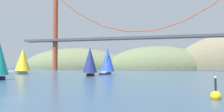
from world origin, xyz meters
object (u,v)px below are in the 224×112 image
at_px(sailboat_yellow_sail, 22,60).
at_px(sailboat_navy_sail, 90,61).
at_px(channel_buoy, 216,96).
at_px(sailboat_blue_spinnaker, 107,60).

xyz_separation_m(sailboat_yellow_sail, sailboat_navy_sail, (28.27, -6.71, -0.33)).
bearing_deg(channel_buoy, sailboat_blue_spinnaker, 118.50).
distance_m(sailboat_blue_spinnaker, channel_buoy, 56.03).
height_order(sailboat_yellow_sail, sailboat_navy_sail, sailboat_yellow_sail).
relative_size(sailboat_yellow_sail, sailboat_blue_spinnaker, 0.94).
height_order(sailboat_navy_sail, channel_buoy, sailboat_navy_sail).
distance_m(sailboat_yellow_sail, channel_buoy, 71.22).
xyz_separation_m(sailboat_navy_sail, channel_buoy, (28.14, -36.55, -4.02)).
bearing_deg(channel_buoy, sailboat_yellow_sail, 142.52).
bearing_deg(sailboat_navy_sail, channel_buoy, -52.40).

